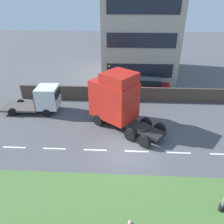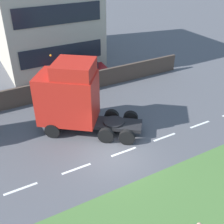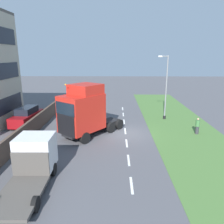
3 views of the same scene
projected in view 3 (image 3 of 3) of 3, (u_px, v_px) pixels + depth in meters
name	position (u px, v px, depth m)	size (l,w,h in m)	color
ground_plane	(125.00, 133.00, 21.62)	(120.00, 120.00, 0.00)	#515156
grass_verge	(186.00, 134.00, 21.51)	(7.00, 44.00, 0.01)	#4C7538
lane_markings	(125.00, 131.00, 22.30)	(0.16, 21.00, 0.00)	white
boundary_wall	(35.00, 125.00, 21.58)	(0.25, 24.00, 1.61)	#4C3D33
lorry_cab	(84.00, 111.00, 20.06)	(6.08, 6.78, 5.12)	black
flatbed_truck	(34.00, 158.00, 13.32)	(2.35, 5.75, 2.68)	silver
parked_car	(27.00, 116.00, 24.04)	(2.26, 4.93, 2.00)	maroon
lamp_post	(165.00, 91.00, 25.64)	(1.28, 0.33, 7.49)	black
pedestrian	(197.00, 126.00, 21.29)	(0.39, 0.39, 1.62)	#333338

